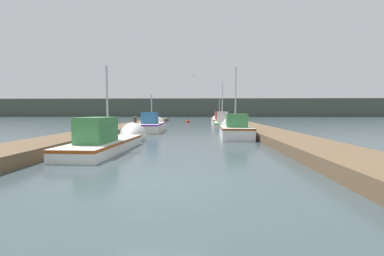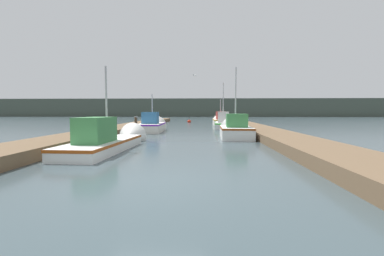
{
  "view_description": "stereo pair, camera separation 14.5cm",
  "coord_description": "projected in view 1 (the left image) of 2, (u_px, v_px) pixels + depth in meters",
  "views": [
    {
      "loc": [
        1.03,
        -5.75,
        1.65
      ],
      "look_at": [
        0.51,
        9.82,
        0.6
      ],
      "focal_mm": 24.0,
      "sensor_mm": 36.0,
      "label": 1
    },
    {
      "loc": [
        1.17,
        -5.75,
        1.65
      ],
      "look_at": [
        0.51,
        9.82,
        0.6
      ],
      "focal_mm": 24.0,
      "sensor_mm": 36.0,
      "label": 2
    }
  ],
  "objects": [
    {
      "name": "fishing_boat_1",
      "position": [
        235.0,
        130.0,
        15.91
      ],
      "size": [
        1.9,
        4.43,
        4.75
      ],
      "rotation": [
        0.0,
        0.0,
        -0.03
      ],
      "color": "silver",
      "rests_on": "ground_plane"
    },
    {
      "name": "distant_shore_ridge",
      "position": [
        197.0,
        108.0,
        76.76
      ],
      "size": [
        120.0,
        16.0,
        4.94
      ],
      "color": "#424C42",
      "rests_on": "ground_plane"
    },
    {
      "name": "mooring_piling_1",
      "position": [
        135.0,
        124.0,
        20.17
      ],
      "size": [
        0.25,
        0.25,
        1.19
      ],
      "color": "#473523",
      "rests_on": "ground_plane"
    },
    {
      "name": "mooring_piling_0",
      "position": [
        157.0,
        120.0,
        29.98
      ],
      "size": [
        0.35,
        0.35,
        1.0
      ],
      "color": "#473523",
      "rests_on": "ground_plane"
    },
    {
      "name": "fishing_boat_2",
      "position": [
        152.0,
        125.0,
        20.57
      ],
      "size": [
        1.84,
        5.24,
        3.42
      ],
      "rotation": [
        0.0,
        0.0,
        0.03
      ],
      "color": "silver",
      "rests_on": "ground_plane"
    },
    {
      "name": "fishing_boat_4",
      "position": [
        219.0,
        121.0,
        29.69
      ],
      "size": [
        1.67,
        6.03,
        3.39
      ],
      "rotation": [
        0.0,
        0.0,
        0.0
      ],
      "color": "silver",
      "rests_on": "ground_plane"
    },
    {
      "name": "fishing_boat_3",
      "position": [
        222.0,
        123.0,
        24.88
      ],
      "size": [
        1.76,
        5.69,
        4.7
      ],
      "rotation": [
        0.0,
        0.0,
        -0.06
      ],
      "color": "silver",
      "rests_on": "ground_plane"
    },
    {
      "name": "ground_plane",
      "position": [
        156.0,
        183.0,
        5.88
      ],
      "size": [
        200.0,
        200.0,
        0.0
      ],
      "color": "#38474C"
    },
    {
      "name": "mooring_piling_2",
      "position": [
        156.0,
        120.0,
        30.49
      ],
      "size": [
        0.26,
        0.26,
        0.99
      ],
      "color": "#473523",
      "rests_on": "ground_plane"
    },
    {
      "name": "channel_buoy",
      "position": [
        188.0,
        121.0,
        36.04
      ],
      "size": [
        0.5,
        0.5,
        1.0
      ],
      "color": "red",
      "rests_on": "ground_plane"
    },
    {
      "name": "seagull_lead",
      "position": [
        194.0,
        75.0,
        23.52
      ],
      "size": [
        0.46,
        0.49,
        0.12
      ],
      "rotation": [
        0.0,
        0.0,
        3.98
      ],
      "color": "white"
    },
    {
      "name": "dock_left",
      "position": [
        127.0,
        127.0,
        22.0
      ],
      "size": [
        2.3,
        40.0,
        0.44
      ],
      "color": "brown",
      "rests_on": "ground_plane"
    },
    {
      "name": "fishing_boat_0",
      "position": [
        113.0,
        140.0,
        11.24
      ],
      "size": [
        1.87,
        6.47,
        4.03
      ],
      "rotation": [
        0.0,
        0.0,
        -0.04
      ],
      "color": "silver",
      "rests_on": "ground_plane"
    },
    {
      "name": "dock_right",
      "position": [
        251.0,
        128.0,
        21.65
      ],
      "size": [
        2.3,
        40.0,
        0.44
      ],
      "color": "brown",
      "rests_on": "ground_plane"
    }
  ]
}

